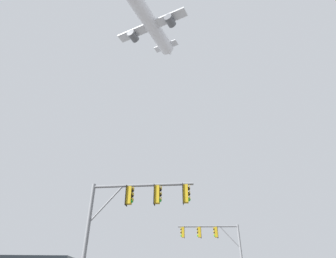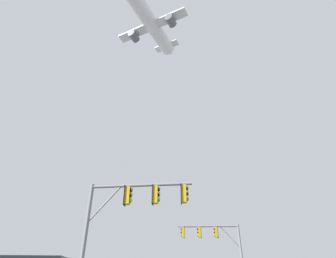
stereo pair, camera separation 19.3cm
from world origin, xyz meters
TOP-DOWN VIEW (x-y plane):
  - signal_pole_near at (-3.17, 8.53)m, footprint 5.44×0.73m
  - signal_pole_far at (2.74, 21.53)m, footprint 5.76×0.48m
  - airplane at (-6.09, 36.42)m, footprint 16.86×21.84m

SIDE VIEW (x-z plane):
  - signal_pole_near at x=-3.17m, z-range 1.56..7.26m
  - signal_pole_far at x=2.74m, z-range 1.61..7.47m
  - airplane at x=-6.09m, z-range 50.45..56.68m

